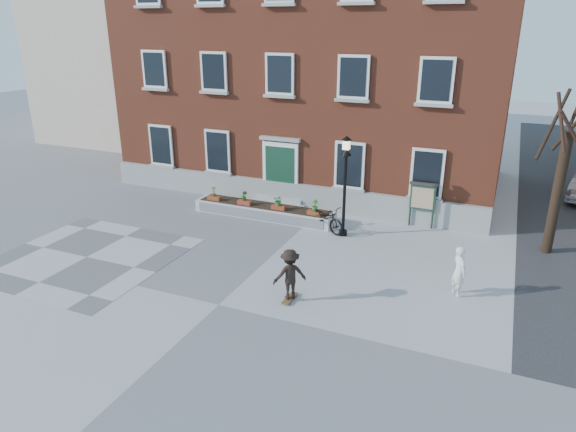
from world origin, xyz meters
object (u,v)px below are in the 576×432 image
at_px(notice_board, 423,197).
at_px(skateboarder, 290,274).
at_px(bystander, 459,271).
at_px(lamp_post, 345,173).
at_px(bicycle, 324,218).

height_order(notice_board, skateboarder, notice_board).
distance_m(bystander, skateboarder, 5.10).
relative_size(bystander, lamp_post, 0.41).
bearing_deg(bicycle, notice_board, -36.43).
height_order(bicycle, notice_board, notice_board).
height_order(bystander, lamp_post, lamp_post).
distance_m(bystander, notice_board, 5.63).
bearing_deg(bystander, skateboarder, 81.53).
distance_m(notice_board, skateboarder, 7.98).
height_order(bicycle, bystander, bystander).
relative_size(bicycle, lamp_post, 0.51).
height_order(bicycle, lamp_post, lamp_post).
relative_size(lamp_post, notice_board, 2.10).
xyz_separation_m(lamp_post, notice_board, (2.63, 2.09, -1.28)).
distance_m(lamp_post, notice_board, 3.59).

